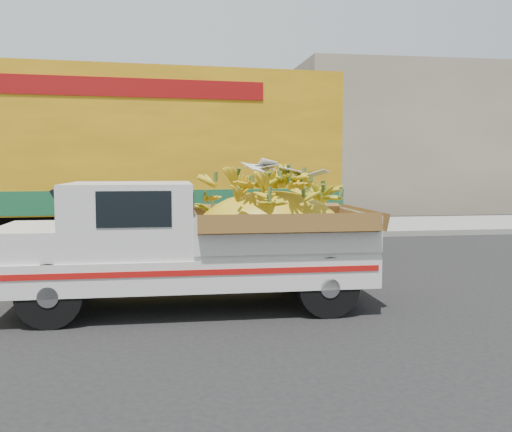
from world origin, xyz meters
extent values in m
plane|color=black|center=(0.00, 0.00, 0.00)|extent=(100.00, 100.00, 0.00)
cube|color=gray|center=(0.00, 7.12, 0.07)|extent=(60.00, 0.25, 0.15)
cube|color=gray|center=(0.00, 9.22, 0.07)|extent=(60.00, 4.00, 0.14)
cube|color=gray|center=(14.00, 16.12, 3.00)|extent=(14.00, 6.00, 6.00)
cylinder|color=black|center=(0.23, -0.62, 0.39)|extent=(0.77, 0.23, 0.77)
cylinder|color=black|center=(0.24, 0.86, 0.39)|extent=(0.77, 0.23, 0.77)
cylinder|color=black|center=(3.58, -0.64, 0.39)|extent=(0.77, 0.23, 0.77)
cylinder|color=black|center=(3.59, 0.84, 0.39)|extent=(0.77, 0.23, 0.77)
cube|color=silver|center=(1.86, 0.11, 0.56)|extent=(4.78, 1.76, 0.40)
cube|color=#A50F0C|center=(1.85, -0.76, 0.63)|extent=(4.67, 0.05, 0.07)
cube|color=silver|center=(-0.49, 0.13, 0.46)|extent=(0.12, 1.69, 0.14)
cube|color=silver|center=(-0.10, 0.13, 0.94)|extent=(0.88, 1.63, 0.37)
cube|color=silver|center=(1.12, 0.12, 1.22)|extent=(1.59, 1.67, 0.91)
cube|color=black|center=(1.22, -0.72, 1.39)|extent=(0.86, 0.02, 0.43)
cube|color=silver|center=(3.07, 0.10, 1.02)|extent=(2.35, 1.74, 0.52)
ellipsoid|color=orange|center=(2.97, 0.10, 0.91)|extent=(2.12, 1.40, 1.30)
cylinder|color=black|center=(3.97, 4.03, 0.55)|extent=(1.12, 0.40, 1.10)
cylinder|color=black|center=(3.82, 6.02, 0.55)|extent=(1.12, 0.40, 1.10)
cylinder|color=black|center=(2.77, 3.94, 0.55)|extent=(1.12, 0.40, 1.10)
cylinder|color=black|center=(2.62, 5.93, 0.55)|extent=(1.12, 0.40, 1.10)
cube|color=black|center=(-0.79, 4.67, 0.78)|extent=(12.04, 1.89, 0.36)
cube|color=gold|center=(-0.79, 4.67, 2.38)|extent=(11.91, 3.37, 2.84)
cube|color=#195833|center=(-0.79, 4.67, 1.21)|extent=(11.97, 3.39, 0.45)
cube|color=maroon|center=(-0.70, 3.42, 3.35)|extent=(8.38, 0.65, 0.35)
camera|label=1|loc=(1.59, -7.45, 1.89)|focal=40.00mm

